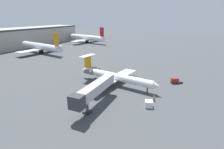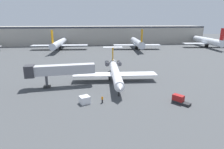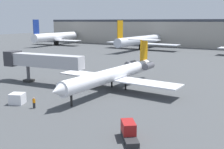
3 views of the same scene
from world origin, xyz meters
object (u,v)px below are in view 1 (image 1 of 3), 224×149
at_px(regional_jet, 113,76).
at_px(ground_crew_marshaller, 154,98).
at_px(parked_airliner_centre, 41,47).
at_px(parked_airliner_east_mid, 87,38).
at_px(cargo_container_uld, 149,104).
at_px(baggage_tug_lead, 176,81).
at_px(jet_bridge, 93,91).

height_order(regional_jet, ground_crew_marshaller, regional_jet).
bearing_deg(parked_airliner_centre, regional_jet, -110.68).
bearing_deg(parked_airliner_east_mid, cargo_container_uld, -135.55).
height_order(baggage_tug_lead, parked_airliner_centre, parked_airliner_centre).
relative_size(ground_crew_marshaller, parked_airliner_east_mid, 0.04).
distance_m(jet_bridge, parked_airliner_centre, 80.10).
relative_size(baggage_tug_lead, parked_airliner_east_mid, 0.11).
height_order(cargo_container_uld, parked_airliner_centre, parked_airliner_centre).
xyz_separation_m(ground_crew_marshaller, baggage_tug_lead, (17.11, -2.70, -0.02)).
xyz_separation_m(regional_jet, cargo_container_uld, (-9.34, -15.66, -2.28)).
distance_m(jet_bridge, parked_airliner_east_mid, 115.93).
bearing_deg(baggage_tug_lead, regional_jet, 122.06).
bearing_deg(regional_jet, parked_airliner_centre, 69.32).
xyz_separation_m(jet_bridge, baggage_tug_lead, (28.45, -15.53, -3.97)).
height_order(ground_crew_marshaller, baggage_tug_lead, baggage_tug_lead).
distance_m(ground_crew_marshaller, parked_airliner_centre, 86.84).
relative_size(jet_bridge, parked_airliner_centre, 0.52).
distance_m(ground_crew_marshaller, parked_airliner_east_mid, 116.04).
bearing_deg(parked_airliner_east_mid, parked_airliner_centre, -177.80).
distance_m(ground_crew_marshaller, cargo_container_uld, 3.95).
bearing_deg(cargo_container_uld, ground_crew_marshaller, -4.61).
bearing_deg(baggage_tug_lead, jet_bridge, 151.37).
distance_m(parked_airliner_centre, parked_airliner_east_mid, 50.63).
distance_m(regional_jet, baggage_tug_lead, 22.17).
relative_size(ground_crew_marshaller, cargo_container_uld, 0.63).
xyz_separation_m(ground_crew_marshaller, parked_airliner_east_mid, (80.68, 83.33, 3.59)).
relative_size(jet_bridge, ground_crew_marshaller, 11.14).
height_order(jet_bridge, baggage_tug_lead, jet_bridge).
bearing_deg(ground_crew_marshaller, parked_airliner_centre, 69.71).
bearing_deg(jet_bridge, parked_airliner_centre, 58.85).
relative_size(jet_bridge, baggage_tug_lead, 4.64).
xyz_separation_m(jet_bridge, ground_crew_marshaller, (11.34, -12.83, -3.95)).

